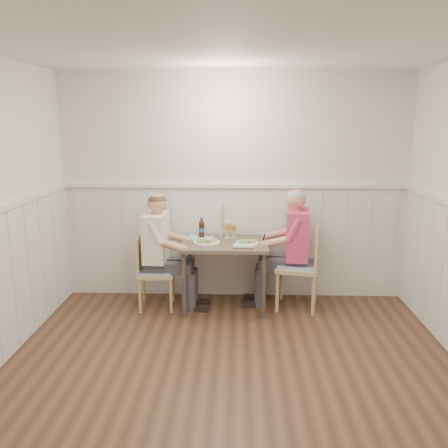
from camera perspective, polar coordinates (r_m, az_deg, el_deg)
name	(u,v)px	position (r m, az deg, el deg)	size (l,w,h in m)	color
ground_plane	(230,401)	(3.80, 0.76, -20.50)	(4.50, 4.50, 0.00)	#432C1B
room_shell	(231,202)	(3.23, 0.84, 2.69)	(4.04, 4.54, 2.60)	white
wainscot	(232,283)	(4.11, 0.97, -7.12)	(4.00, 4.49, 1.34)	silver
dining_table	(225,251)	(5.23, 0.07, -3.27)	(0.94, 0.70, 0.75)	#514B3F
chair_right	(303,263)	(5.31, 9.48, -4.63)	(0.54, 0.54, 0.96)	tan
chair_left	(152,269)	(5.33, -8.71, -5.33)	(0.42, 0.42, 0.83)	tan
man_in_pink	(293,257)	(5.33, 8.31, -4.01)	(0.67, 0.46, 1.36)	#3F3F47
diner_cream	(160,260)	(5.29, -7.69, -4.30)	(0.62, 0.43, 1.32)	#3F3F47
plate_man	(247,242)	(5.13, 2.75, -2.19)	(0.25, 0.25, 0.06)	white
plate_diner	(206,241)	(5.16, -2.23, -2.08)	(0.29, 0.29, 0.07)	white
beer_glass_a	(234,228)	(5.42, 1.22, -0.43)	(0.06, 0.06, 0.16)	silver
beer_glass_b	(228,226)	(5.36, 0.45, -0.30)	(0.08, 0.08, 0.20)	silver
beer_bottle	(202,229)	(5.39, -2.71, -0.57)	(0.07, 0.07, 0.23)	black
rolled_napkin	(244,246)	(4.95, 2.40, -2.68)	(0.22, 0.05, 0.05)	white
grass_vase	(221,221)	(5.45, -0.32, 0.37)	(0.04, 0.04, 0.39)	silver
gingham_mat	(198,238)	(5.38, -3.12, -1.68)	(0.38, 0.34, 0.01)	#5182BF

